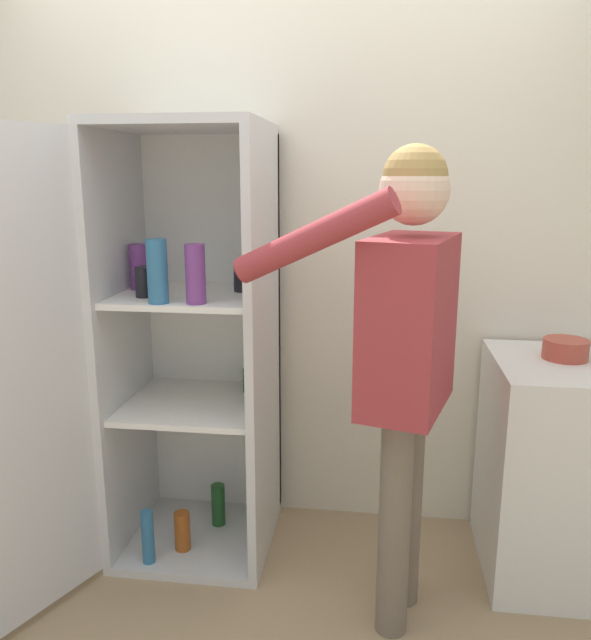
% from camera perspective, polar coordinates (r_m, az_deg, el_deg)
% --- Properties ---
extents(wall_back, '(7.00, 0.06, 2.55)m').
position_cam_1_polar(wall_back, '(2.86, -0.62, 6.35)').
color(wall_back, silver).
rests_on(wall_back, ground_plane).
extents(refrigerator, '(0.94, 1.22, 1.82)m').
position_cam_1_polar(refrigerator, '(2.61, -12.24, -2.85)').
color(refrigerator, silver).
rests_on(refrigerator, ground_plane).
extents(person, '(0.76, 0.57, 1.71)m').
position_cam_1_polar(person, '(2.14, 10.05, -1.25)').
color(person, '#726656').
rests_on(person, ground_plane).
extents(counter, '(0.58, 0.63, 0.90)m').
position_cam_1_polar(counter, '(2.81, 23.13, -12.41)').
color(counter, white).
rests_on(counter, ground_plane).
extents(bowl, '(0.17, 0.17, 0.08)m').
position_cam_1_polar(bowl, '(2.68, 23.46, -2.46)').
color(bowl, '#B24738').
rests_on(bowl, counter).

